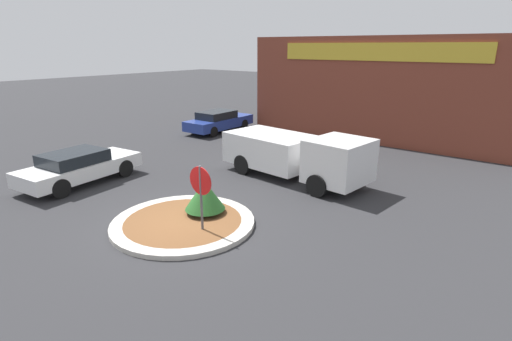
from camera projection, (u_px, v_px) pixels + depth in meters
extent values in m
plane|color=#2D2D30|center=(183.00, 225.00, 12.01)|extent=(120.00, 120.00, 0.00)
cylinder|color=#BCB7AD|center=(183.00, 223.00, 11.98)|extent=(4.28, 4.28, 0.14)
cylinder|color=brown|center=(183.00, 223.00, 11.98)|extent=(3.51, 3.51, 0.14)
cylinder|color=#4C4C51|center=(201.00, 201.00, 11.15)|extent=(0.07, 0.07, 2.02)
cylinder|color=#B71414|center=(200.00, 181.00, 10.97)|extent=(0.81, 0.03, 0.81)
cylinder|color=brown|center=(205.00, 211.00, 12.49)|extent=(0.08, 0.08, 0.14)
cone|color=#235623|center=(205.00, 195.00, 12.34)|extent=(1.25, 1.25, 0.93)
cube|color=silver|center=(339.00, 161.00, 14.49)|extent=(2.17, 2.34, 1.56)
cube|color=silver|center=(272.00, 149.00, 16.73)|extent=(3.89, 2.63, 1.28)
cube|color=black|center=(356.00, 157.00, 13.96)|extent=(0.24, 1.91, 0.55)
cylinder|color=black|center=(349.00, 173.00, 15.55)|extent=(0.85, 0.33, 0.83)
cylinder|color=black|center=(317.00, 186.00, 14.12)|extent=(0.85, 0.33, 0.83)
cylinder|color=black|center=(276.00, 155.00, 18.07)|extent=(0.85, 0.33, 0.83)
cylinder|color=black|center=(243.00, 165.00, 16.64)|extent=(0.85, 0.33, 0.83)
cube|color=brown|center=(393.00, 87.00, 23.33)|extent=(15.47, 6.00, 5.67)
cube|color=gold|center=(376.00, 52.00, 20.45)|extent=(10.83, 0.08, 0.90)
cube|color=navy|center=(219.00, 122.00, 24.99)|extent=(1.87, 4.74, 0.58)
cube|color=black|center=(217.00, 115.00, 24.66)|extent=(1.60, 2.29, 0.45)
cylinder|color=black|center=(225.00, 122.00, 26.64)|extent=(0.21, 0.63, 0.62)
cylinder|color=black|center=(244.00, 124.00, 25.72)|extent=(0.21, 0.63, 0.62)
cylinder|color=black|center=(194.00, 129.00, 24.41)|extent=(0.21, 0.63, 0.62)
cylinder|color=black|center=(213.00, 132.00, 23.49)|extent=(0.21, 0.63, 0.62)
cube|color=silver|center=(81.00, 169.00, 15.53)|extent=(2.30, 4.76, 0.55)
cube|color=black|center=(73.00, 158.00, 15.19)|extent=(1.83, 2.36, 0.44)
cylinder|color=black|center=(98.00, 162.00, 17.17)|extent=(0.27, 0.72, 0.71)
cylinder|color=black|center=(125.00, 168.00, 16.32)|extent=(0.27, 0.72, 0.71)
cylinder|color=black|center=(33.00, 180.00, 14.87)|extent=(0.27, 0.72, 0.71)
cylinder|color=black|center=(60.00, 189.00, 14.02)|extent=(0.27, 0.72, 0.71)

